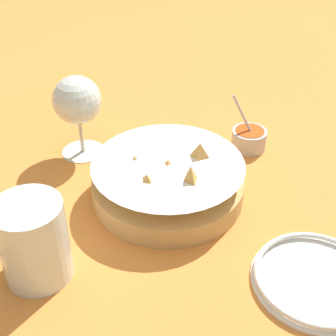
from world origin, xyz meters
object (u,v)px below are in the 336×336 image
object	(u,v)px
wine_glass	(77,103)
side_plate	(316,278)
food_basket	(168,182)
sauce_cup	(249,138)
beer_mug	(33,243)

from	to	relation	value
wine_glass	side_plate	distance (m)	0.48
wine_glass	side_plate	bearing A→B (deg)	148.61
food_basket	wine_glass	distance (m)	0.22
food_basket	side_plate	distance (m)	0.27
wine_glass	side_plate	size ratio (longest dim) A/B	0.88
sauce_cup	beer_mug	size ratio (longest dim) A/B	0.80
side_plate	wine_glass	bearing A→B (deg)	-31.39
food_basket	beer_mug	size ratio (longest dim) A/B	1.81
beer_mug	side_plate	xyz separation A→B (m)	(-0.37, -0.05, -0.05)
food_basket	beer_mug	distance (m)	0.24
wine_glass	food_basket	bearing A→B (deg)	150.16
beer_mug	side_plate	bearing A→B (deg)	-172.72
sauce_cup	wine_glass	world-z (taller)	wine_glass
sauce_cup	side_plate	xyz separation A→B (m)	(-0.10, 0.31, -0.01)
sauce_cup	food_basket	bearing A→B (deg)	54.12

